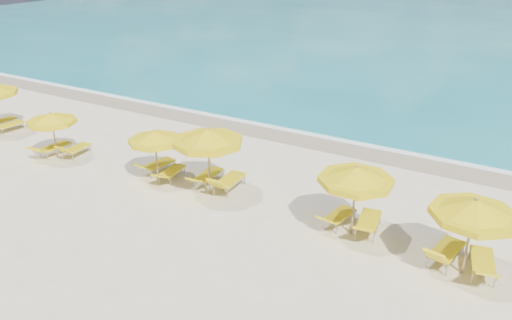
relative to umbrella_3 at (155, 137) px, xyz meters
The scene contains 22 objects.
ground_plane 4.15m from the umbrella_3, ahead, with size 120.00×120.00×0.00m, color beige.
ocean 47.87m from the umbrella_3, 85.51° to the left, with size 120.00×80.00×0.30m, color #16787D.
wet_sand_band 8.21m from the umbrella_3, 62.15° to the left, with size 120.00×2.60×0.01m, color tan.
foam_line 8.91m from the umbrella_3, 64.60° to the left, with size 120.00×1.20×0.03m, color white.
whitecap_near 16.93m from the umbrella_3, 97.69° to the left, with size 14.00×0.36×0.05m, color white.
umbrella_2 5.17m from the umbrella_3, behind, with size 2.20×2.20×2.08m.
umbrella_3 is the anchor object (origin of this frame).
umbrella_4 2.46m from the umbrella_3, ahead, with size 2.68×2.68×2.59m.
umbrella_5 7.93m from the umbrella_3, ahead, with size 3.12×3.12×2.39m.
umbrella_6 11.37m from the umbrella_3, ahead, with size 2.84×2.84×2.39m.
lounger_1_left 10.79m from the umbrella_3, behind, with size 0.70×1.75×0.71m.
lounger_1_right 9.97m from the umbrella_3, behind, with size 0.76×1.74×0.66m.
lounger_2_left 5.75m from the umbrella_3, behind, with size 0.76×1.88×0.70m.
lounger_2_right 4.86m from the umbrella_3, behind, with size 0.71×1.68×0.78m.
lounger_3_left 1.68m from the umbrella_3, 129.82° to the left, with size 0.84×1.84×0.74m.
lounger_3_right 1.65m from the umbrella_3, 30.83° to the left, with size 0.78×1.78×0.64m.
lounger_4_left 2.55m from the umbrella_3, 18.64° to the left, with size 0.70×1.87×0.71m.
lounger_4_right 3.35m from the umbrella_3, 11.39° to the left, with size 0.76×1.95×0.94m.
lounger_5_left 7.55m from the umbrella_3, ahead, with size 0.85×1.77×0.71m.
lounger_5_right 8.51m from the umbrella_3, ahead, with size 0.91×2.01×0.80m.
lounger_6_left 10.93m from the umbrella_3, ahead, with size 0.98×1.94×0.92m.
lounger_6_right 11.93m from the umbrella_3, ahead, with size 0.97×1.99×0.79m.
Camera 1 is at (8.35, -13.02, 8.60)m, focal length 35.00 mm.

